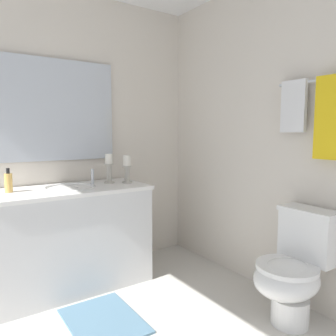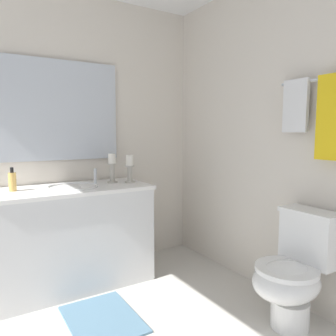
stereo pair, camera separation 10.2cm
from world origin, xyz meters
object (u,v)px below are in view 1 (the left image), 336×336
Objects in this scene: candle_holder_short at (109,168)px; soap_bottle at (8,182)px; vanity_cabinet at (72,237)px; candle_holder_tall at (127,168)px; sink_basin at (70,193)px; towel_center at (330,118)px; mirror at (57,110)px; towel_bar at (334,78)px; toilet at (293,270)px; towel_near_vanity at (294,106)px; bath_mat at (104,321)px.

candle_holder_short is 0.79m from soap_bottle.
candle_holder_tall is (0.02, 0.50, 0.53)m from vanity_cabinet.
towel_center is (1.41, 1.22, 0.57)m from sink_basin.
towel_center is (1.69, 1.23, -0.09)m from mirror.
candle_holder_tall is (0.02, 0.49, 0.17)m from sink_basin.
candle_holder_short is 0.32× the size of towel_bar.
towel_center is (1.46, 0.86, 0.40)m from candle_holder_short.
towel_center is at bearing 70.08° from toilet.
mirror reaches higher than candle_holder_short.
towel_center is (0.26, 0.00, -0.09)m from towel_near_vanity.
vanity_cabinet is 0.73m from candle_holder_tall.
soap_bottle is 2.33m from towel_bar.
vanity_cabinet is 6.83× the size of soap_bottle.
mirror is at bearing 117.04° from soap_bottle.
toilet is at bearing 37.45° from sink_basin.
bath_mat is (0.68, 0.43, -0.88)m from soap_bottle.
candle_holder_tall reaches higher than toilet.
mirror is 5.52× the size of soap_bottle.
vanity_cabinet is 4.84× the size of candle_holder_short.
vanity_cabinet is 2.22m from towel_bar.
toilet is 1.00m from towel_center.
towel_near_vanity is at bearing 54.06° from soap_bottle.
sink_basin is at bearing 82.12° from soap_bottle.
towel_near_vanity is 0.68× the size of towel_center.
candle_holder_short is 0.34× the size of toilet.
mirror is 2.10m from towel_bar.
sink_basin is at bearing -92.83° from candle_holder_tall.
towel_near_vanity is (-0.19, 0.20, 1.07)m from toilet.
vanity_cabinet is 1.64× the size of toilet.
candle_holder_short is 1.41× the size of soap_bottle.
towel_bar reaches higher than bath_mat.
candle_holder_short is at bearing 151.90° from bath_mat.
toilet is at bearing 55.30° from bath_mat.
candle_holder_short is at bearing -119.02° from candle_holder_tall.
towel_near_vanity is at bearing 133.06° from toilet.
mirror reaches higher than toilet.
mirror is 0.73m from soap_bottle.
soap_bottle is 0.23× the size of towel_bar.
sink_basin is 0.51× the size of towel_bar.
bath_mat is at bearing -28.10° from candle_holder_short.
towel_center is (0.00, -0.02, -0.25)m from towel_bar.
mirror is at bearing -143.99° from towel_center.
mirror is 2.09m from towel_center.
bath_mat is (-0.52, -1.23, -1.42)m from towel_near_vanity.
vanity_cabinet is 2.31× the size of towel_center.
candle_holder_tall is 1.70m from towel_bar.
towel_center is (1.38, 0.73, 0.41)m from candle_holder_tall.
sink_basin is 0.52m from candle_holder_tall.
candle_holder_tall is at bearing -152.16° from towel_center.
sink_basin is 0.54× the size of toilet.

